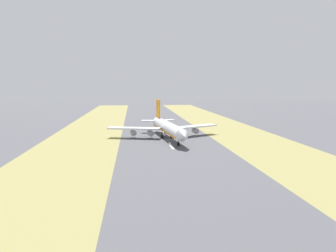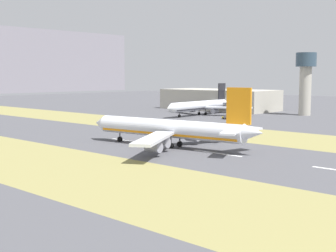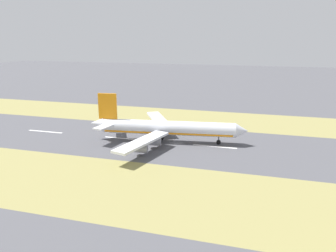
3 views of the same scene
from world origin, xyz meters
name	(u,v)px [view 1 (image 1 of 3)]	position (x,y,z in m)	size (l,w,h in m)	color
ground_plane	(168,140)	(0.00, 0.00, 0.00)	(800.00, 800.00, 0.00)	#4C4C51
grass_median_west	(249,139)	(-45.00, 0.00, 0.00)	(40.00, 600.00, 0.01)	olive
grass_median_east	(81,142)	(45.00, 0.00, 0.00)	(40.00, 600.00, 0.01)	olive
centreline_dash_near	(158,125)	(0.00, -63.91, 0.01)	(1.20, 18.00, 0.01)	silver
centreline_dash_mid	(163,133)	(0.00, -23.91, 0.01)	(1.20, 18.00, 0.01)	silver
centreline_dash_far	(171,146)	(0.00, 16.09, 0.01)	(1.20, 18.00, 0.01)	silver
airplane_main_jet	(167,127)	(-0.41, -5.80, 6.02)	(63.61, 67.15, 20.20)	silver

